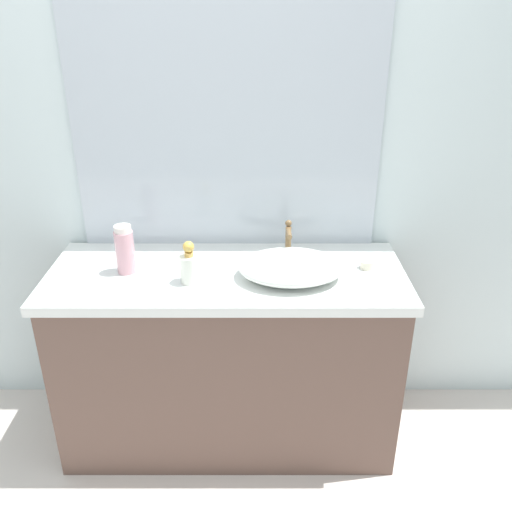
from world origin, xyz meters
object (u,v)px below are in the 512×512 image
(candle_jar, at_px, (365,264))
(sink_basin, at_px, (289,267))
(lotion_bottle, at_px, (123,250))
(soap_dispenser, at_px, (188,266))

(candle_jar, bearing_deg, sink_basin, -165.98)
(lotion_bottle, distance_m, candle_jar, 0.98)
(soap_dispenser, height_order, lotion_bottle, lotion_bottle)
(sink_basin, distance_m, soap_dispenser, 0.40)
(sink_basin, relative_size, soap_dispenser, 2.41)
(candle_jar, bearing_deg, lotion_bottle, -178.24)
(sink_basin, xyz_separation_m, lotion_bottle, (-0.66, 0.05, 0.05))
(sink_basin, distance_m, candle_jar, 0.33)
(soap_dispenser, xyz_separation_m, candle_jar, (0.71, 0.12, -0.05))
(sink_basin, height_order, candle_jar, sink_basin)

